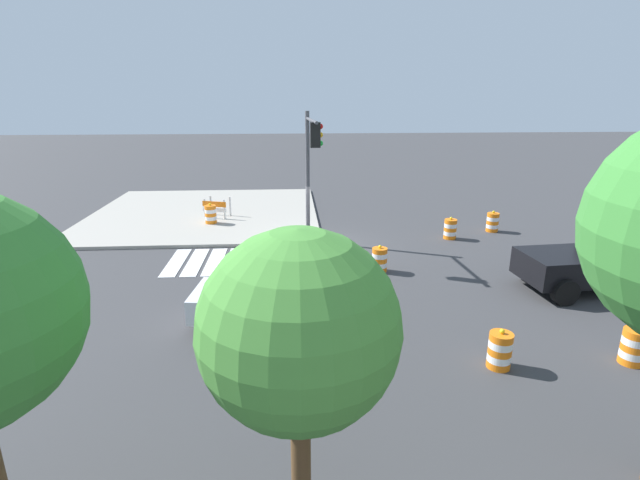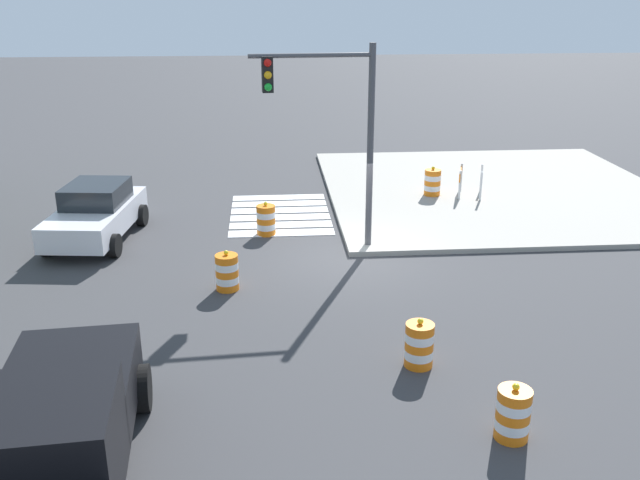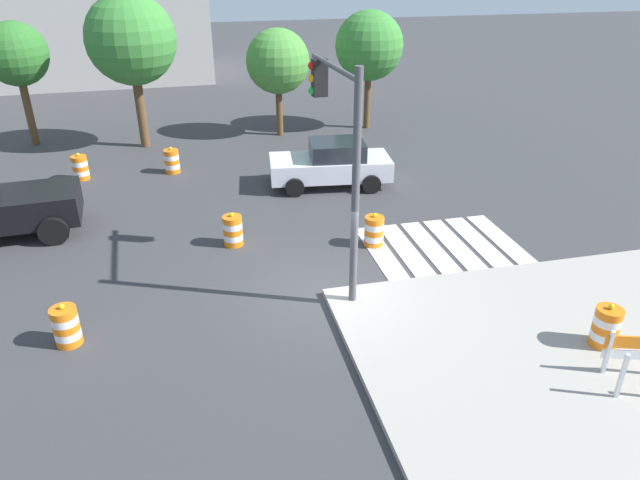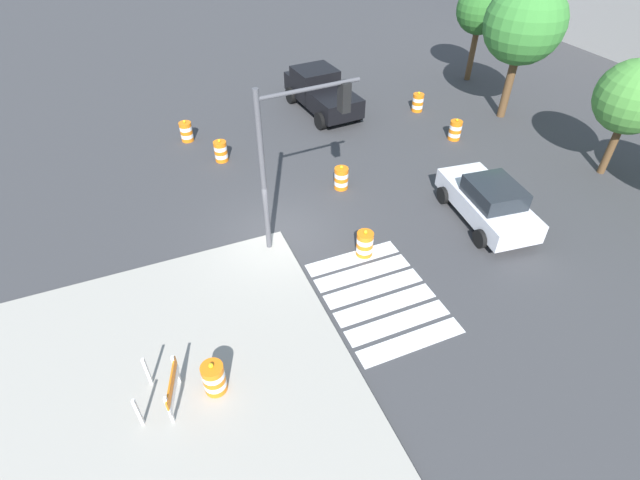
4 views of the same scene
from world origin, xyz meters
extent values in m
plane|color=#38383A|center=(0.00, 0.00, 0.00)|extent=(120.00, 120.00, 0.00)
cube|color=silver|center=(2.12, 1.80, 0.01)|extent=(0.60, 3.20, 0.02)
cube|color=silver|center=(2.88, 1.80, 0.01)|extent=(0.60, 3.20, 0.02)
cube|color=silver|center=(3.62, 1.80, 0.01)|extent=(0.60, 3.20, 0.02)
cube|color=silver|center=(4.38, 1.80, 0.01)|extent=(0.60, 3.20, 0.02)
cube|color=silver|center=(5.12, 1.80, 0.01)|extent=(0.60, 3.20, 0.02)
cube|color=silver|center=(5.88, 1.80, 0.01)|extent=(0.60, 3.20, 0.02)
cube|color=silver|center=(2.00, 7.19, 0.68)|extent=(4.49, 2.33, 0.70)
cube|color=#1E2328|center=(2.25, 7.17, 1.33)|extent=(2.07, 1.81, 0.60)
cylinder|color=black|center=(0.55, 6.41, 0.33)|extent=(0.68, 0.32, 0.66)
cylinder|color=black|center=(0.77, 8.29, 0.33)|extent=(0.68, 0.32, 0.66)
cylinder|color=black|center=(3.23, 6.09, 0.33)|extent=(0.68, 0.32, 0.66)
cylinder|color=black|center=(3.45, 7.98, 0.33)|extent=(0.68, 0.32, 0.66)
cube|color=black|center=(-7.54, 5.45, 0.87)|extent=(2.65, 2.19, 0.90)
cylinder|color=black|center=(-6.96, 4.48, 0.42)|extent=(0.86, 0.37, 0.84)
cylinder|color=black|center=(-7.12, 6.51, 0.42)|extent=(0.86, 0.37, 0.84)
cylinder|color=orange|center=(-1.89, 3.23, 0.09)|extent=(0.56, 0.56, 0.18)
cylinder|color=white|center=(-1.89, 3.23, 0.27)|extent=(0.56, 0.56, 0.18)
cylinder|color=orange|center=(-1.89, 3.23, 0.45)|extent=(0.56, 0.56, 0.18)
cylinder|color=white|center=(-1.89, 3.23, 0.63)|extent=(0.56, 0.56, 0.18)
cylinder|color=orange|center=(-1.89, 3.23, 0.81)|extent=(0.56, 0.56, 0.18)
sphere|color=yellow|center=(-1.89, 3.23, 0.96)|extent=(0.12, 0.12, 0.12)
cylinder|color=orange|center=(-3.58, 9.82, 0.09)|extent=(0.56, 0.56, 0.18)
cylinder|color=white|center=(-3.58, 9.82, 0.27)|extent=(0.56, 0.56, 0.18)
cylinder|color=orange|center=(-3.58, 9.82, 0.45)|extent=(0.56, 0.56, 0.18)
cylinder|color=white|center=(-3.58, 9.82, 0.63)|extent=(0.56, 0.56, 0.18)
cylinder|color=orange|center=(-3.58, 9.82, 0.81)|extent=(0.56, 0.56, 0.18)
sphere|color=yellow|center=(-3.58, 9.82, 0.96)|extent=(0.12, 0.12, 0.12)
cylinder|color=orange|center=(-6.89, 9.87, 0.09)|extent=(0.56, 0.56, 0.18)
cylinder|color=white|center=(-6.89, 9.87, 0.27)|extent=(0.56, 0.56, 0.18)
cylinder|color=orange|center=(-6.89, 9.87, 0.45)|extent=(0.56, 0.56, 0.18)
cylinder|color=white|center=(-6.89, 9.87, 0.63)|extent=(0.56, 0.56, 0.18)
cylinder|color=orange|center=(-6.89, 9.87, 0.81)|extent=(0.56, 0.56, 0.18)
sphere|color=yellow|center=(-6.89, 9.87, 0.96)|extent=(0.12, 0.12, 0.12)
cylinder|color=orange|center=(2.07, 2.26, 0.09)|extent=(0.56, 0.56, 0.18)
cylinder|color=white|center=(2.07, 2.26, 0.27)|extent=(0.56, 0.56, 0.18)
cylinder|color=orange|center=(2.07, 2.26, 0.45)|extent=(0.56, 0.56, 0.18)
cylinder|color=white|center=(2.07, 2.26, 0.63)|extent=(0.56, 0.56, 0.18)
cylinder|color=orange|center=(2.07, 2.26, 0.81)|extent=(0.56, 0.56, 0.18)
sphere|color=yellow|center=(2.07, 2.26, 0.96)|extent=(0.12, 0.12, 0.12)
cylinder|color=orange|center=(-5.86, -0.66, 0.09)|extent=(0.56, 0.56, 0.18)
cylinder|color=white|center=(-5.86, -0.66, 0.27)|extent=(0.56, 0.56, 0.18)
cylinder|color=orange|center=(-5.86, -0.66, 0.45)|extent=(0.56, 0.56, 0.18)
cylinder|color=white|center=(-5.86, -0.66, 0.63)|extent=(0.56, 0.56, 0.18)
cylinder|color=orange|center=(-5.86, -0.66, 0.81)|extent=(0.56, 0.56, 0.18)
sphere|color=yellow|center=(-5.86, -0.66, 0.96)|extent=(0.12, 0.12, 0.12)
cylinder|color=orange|center=(5.32, -3.53, 0.24)|extent=(0.56, 0.56, 0.18)
cylinder|color=white|center=(5.32, -3.53, 0.42)|extent=(0.56, 0.56, 0.18)
cylinder|color=orange|center=(5.32, -3.53, 0.60)|extent=(0.56, 0.56, 0.18)
cylinder|color=white|center=(5.32, -3.53, 0.78)|extent=(0.56, 0.56, 0.18)
cylinder|color=orange|center=(5.32, -3.53, 0.96)|extent=(0.56, 0.56, 0.18)
sphere|color=yellow|center=(5.32, -3.53, 1.11)|extent=(0.12, 0.12, 0.12)
cube|color=silver|center=(4.74, -4.34, 0.65)|extent=(0.09, 0.09, 1.00)
cube|color=silver|center=(4.52, -5.01, 0.65)|extent=(0.09, 0.09, 1.00)
cube|color=orange|center=(5.27, -4.49, 0.90)|extent=(1.25, 0.43, 0.28)
cube|color=white|center=(5.27, -4.49, 0.60)|extent=(1.25, 0.43, 0.20)
cylinder|color=#4C4C51|center=(0.60, -0.60, 2.90)|extent=(0.18, 0.18, 5.50)
cylinder|color=#4C4C51|center=(0.49, 1.00, 5.35)|extent=(0.33, 3.20, 0.12)
cube|color=black|center=(0.42, 2.11, 4.90)|extent=(0.38, 0.30, 0.90)
sphere|color=red|center=(0.23, 2.10, 5.20)|extent=(0.20, 0.20, 0.20)
sphere|color=#F2A514|center=(0.23, 2.10, 4.90)|extent=(0.20, 0.20, 0.20)
sphere|color=green|center=(0.23, 2.10, 4.60)|extent=(0.20, 0.20, 0.20)
cylinder|color=brown|center=(1.29, 13.82, 1.16)|extent=(0.30, 0.30, 2.33)
sphere|color=#478C38|center=(1.29, 13.82, 3.30)|extent=(2.80, 2.80, 2.80)
cylinder|color=brown|center=(5.53, 14.04, 1.35)|extent=(0.30, 0.30, 2.70)
sphere|color=#387F33|center=(5.53, 14.04, 3.78)|extent=(3.09, 3.09, 3.09)
cylinder|color=brown|center=(-4.71, 13.48, 1.59)|extent=(0.39, 0.39, 3.19)
sphere|color=#387F33|center=(-4.71, 13.48, 4.45)|extent=(3.62, 3.62, 3.62)
cylinder|color=brown|center=(-9.44, 14.88, 1.46)|extent=(0.32, 0.32, 2.93)
sphere|color=#2D6B28|center=(-9.44, 14.88, 3.84)|extent=(2.61, 2.61, 2.61)
camera|label=1|loc=(1.38, 19.59, 6.35)|focal=26.63mm
camera|label=2|loc=(-17.63, 2.20, 6.99)|focal=39.02mm
camera|label=3|loc=(-2.86, -11.86, 7.75)|focal=32.27mm
camera|label=4|loc=(12.50, -3.74, 10.61)|focal=26.59mm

